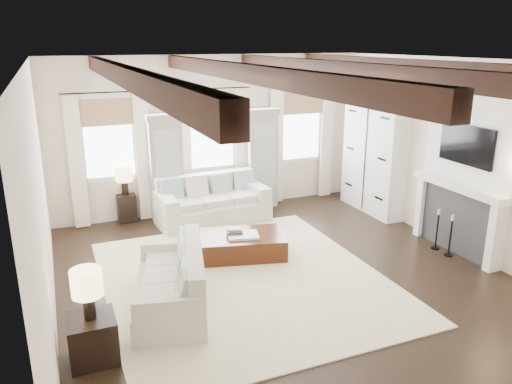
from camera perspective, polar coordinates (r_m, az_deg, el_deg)
name	(u,v)px	position (r m, az deg, el deg)	size (l,w,h in m)	color
ground	(290,283)	(7.56, 3.93, -10.34)	(7.50, 7.50, 0.00)	black
room_shell	(310,143)	(8.02, 6.17, 5.54)	(6.54, 7.54, 3.22)	white
area_rug	(244,279)	(7.64, -1.35, -9.93)	(4.02, 4.52, 0.02)	beige
sofa_back	(212,204)	(9.89, -5.09, -1.36)	(2.21, 1.12, 0.92)	beige
sofa_left	(175,284)	(6.87, -9.28, -10.29)	(1.32, 2.10, 0.84)	beige
ottoman	(241,245)	(8.38, -1.72, -6.09)	(1.42, 0.89, 0.37)	black
tray	(243,235)	(8.23, -1.49, -4.97)	(0.50, 0.38, 0.04)	white
book_lower	(234,232)	(8.26, -2.48, -4.60)	(0.26, 0.20, 0.04)	#262628
book_upper	(235,229)	(8.30, -2.44, -4.21)	(0.22, 0.17, 0.03)	beige
side_table_front	(93,339)	(6.10, -18.15, -15.65)	(0.52, 0.52, 0.52)	black
lamp_front	(87,286)	(5.78, -18.76, -10.10)	(0.34, 0.34, 0.59)	black
side_table_back	(127,207)	(10.26, -14.58, -1.73)	(0.37, 0.37, 0.55)	black
lamp_back	(124,175)	(10.07, -14.85, 1.85)	(0.33, 0.33, 0.57)	black
candlestick_near	(450,239)	(8.94, 21.31, -5.02)	(0.15, 0.15, 0.72)	black
candlestick_far	(437,232)	(9.15, 19.97, -4.37)	(0.15, 0.15, 0.72)	black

